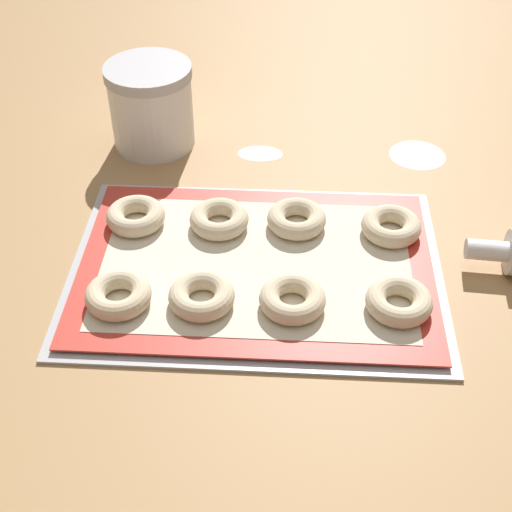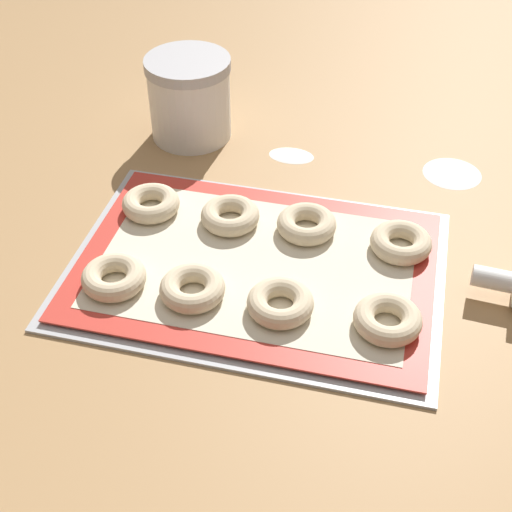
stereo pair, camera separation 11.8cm
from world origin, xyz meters
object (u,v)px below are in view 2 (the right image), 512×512
at_px(bagel_front_far_right, 388,319).
at_px(bagel_back_far_right, 401,242).
at_px(bagel_back_far_left, 151,203).
at_px(baking_tray, 256,268).
at_px(flour_canister, 190,98).
at_px(bagel_front_mid_right, 280,303).
at_px(bagel_front_far_left, 114,277).
at_px(bagel_back_mid_left, 230,215).
at_px(bagel_front_mid_left, 192,288).
at_px(bagel_back_mid_right, 307,224).

distance_m(bagel_front_far_right, bagel_back_far_right, 0.14).
relative_size(bagel_back_far_left, bagel_back_far_right, 1.00).
xyz_separation_m(baking_tray, flour_canister, (-0.17, 0.28, 0.06)).
bearing_deg(baking_tray, bagel_back_far_left, 156.46).
relative_size(bagel_front_mid_right, bagel_back_far_left, 1.00).
height_order(bagel_front_far_left, bagel_front_far_right, same).
height_order(bagel_back_mid_left, flour_canister, flour_canister).
relative_size(baking_tray, bagel_front_mid_left, 5.95).
bearing_deg(flour_canister, bagel_back_mid_left, -60.57).
relative_size(bagel_front_far_right, bagel_back_mid_right, 1.00).
relative_size(bagel_front_far_right, bagel_back_far_right, 1.00).
distance_m(bagel_front_mid_left, bagel_back_mid_right, 0.18).
height_order(bagel_front_mid_left, bagel_back_mid_right, same).
height_order(bagel_front_mid_right, bagel_front_far_right, same).
bearing_deg(bagel_back_mid_right, flour_canister, 136.78).
bearing_deg(flour_canister, bagel_front_mid_left, -72.30).
bearing_deg(bagel_front_mid_right, flour_canister, 121.54).
xyz_separation_m(bagel_front_far_left, bagel_front_mid_left, (0.10, 0.00, 0.00)).
height_order(bagel_front_far_left, flour_canister, flour_canister).
height_order(bagel_front_mid_right, bagel_back_far_right, same).
bearing_deg(flour_canister, bagel_front_mid_right, -58.46).
bearing_deg(bagel_back_mid_right, bagel_back_mid_left, -176.59).
bearing_deg(bagel_back_mid_left, bagel_back_mid_right, 3.41).
bearing_deg(bagel_front_far_left, bagel_front_mid_right, 1.36).
bearing_deg(flour_canister, bagel_back_far_left, -87.10).
relative_size(baking_tray, bagel_back_far_left, 5.95).
bearing_deg(bagel_back_mid_left, bagel_front_mid_left, -92.77).
relative_size(bagel_front_far_left, flour_canister, 0.60).
bearing_deg(bagel_back_mid_right, bagel_front_mid_right, -91.10).
bearing_deg(bagel_front_mid_right, bagel_front_far_right, 1.28).
bearing_deg(bagel_back_far_left, bagel_front_far_left, -87.34).
xyz_separation_m(baking_tray, bagel_front_mid_right, (0.05, -0.07, 0.02)).
distance_m(bagel_back_mid_left, flour_canister, 0.25).
bearing_deg(bagel_back_far_left, bagel_front_far_right, -22.96).
distance_m(bagel_back_mid_right, bagel_back_far_right, 0.12).
bearing_deg(bagel_front_mid_left, bagel_front_mid_right, 0.36).
xyz_separation_m(bagel_front_far_left, bagel_front_mid_right, (0.20, 0.00, 0.00)).
bearing_deg(bagel_back_mid_left, flour_canister, 119.43).
bearing_deg(bagel_back_far_right, flour_canister, 147.75).
height_order(bagel_front_far_right, bagel_back_far_left, same).
xyz_separation_m(bagel_front_far_right, bagel_back_far_right, (0.00, 0.14, 0.00)).
xyz_separation_m(bagel_front_mid_left, bagel_back_mid_left, (0.01, 0.14, 0.00)).
height_order(bagel_front_far_left, bagel_back_mid_left, same).
bearing_deg(bagel_front_mid_left, bagel_back_mid_left, 87.23).
distance_m(bagel_front_far_right, bagel_back_mid_right, 0.19).
height_order(bagel_back_far_left, flour_canister, flour_canister).
height_order(bagel_front_mid_left, bagel_back_far_right, same).
relative_size(bagel_front_mid_right, bagel_back_far_right, 1.00).
distance_m(bagel_back_far_left, flour_canister, 0.22).
distance_m(bagel_front_far_left, bagel_front_far_right, 0.32).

